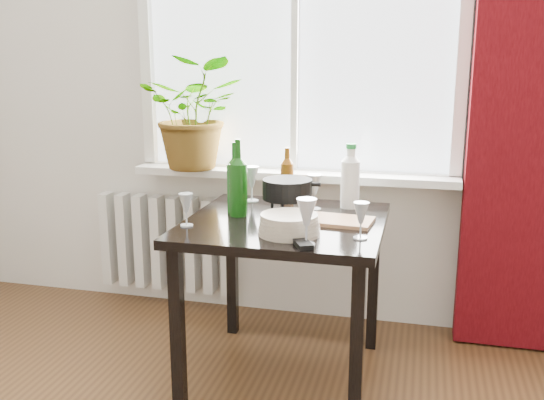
% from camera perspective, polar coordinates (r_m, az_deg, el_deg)
% --- Properties ---
extents(window, '(1.72, 0.08, 1.62)m').
position_cam_1_polar(window, '(3.23, 2.30, 16.30)').
color(window, white).
rests_on(window, ground).
extents(windowsill, '(1.72, 0.20, 0.04)m').
position_cam_1_polar(windowsill, '(3.21, 1.91, 2.43)').
color(windowsill, white).
rests_on(windowsill, ground).
extents(curtain, '(0.50, 0.12, 2.56)m').
position_cam_1_polar(curtain, '(3.09, 22.92, 9.78)').
color(curtain, '#3D0509').
rests_on(curtain, ground).
extents(radiator, '(0.80, 0.10, 0.55)m').
position_cam_1_polar(radiator, '(3.58, -9.89, -3.98)').
color(radiator, silver).
rests_on(radiator, ground).
extents(table, '(0.85, 0.85, 0.74)m').
position_cam_1_polar(table, '(2.66, 1.23, -3.78)').
color(table, black).
rests_on(table, ground).
extents(potted_plant, '(0.58, 0.51, 0.59)m').
position_cam_1_polar(potted_plant, '(3.26, -7.17, 8.12)').
color(potted_plant, '#38771F').
rests_on(potted_plant, windowsill).
extents(wine_bottle_left, '(0.10, 0.10, 0.33)m').
position_cam_1_polar(wine_bottle_left, '(2.74, -3.48, 2.17)').
color(wine_bottle_left, '#0D480F').
rests_on(wine_bottle_left, table).
extents(wine_bottle_right, '(0.10, 0.10, 0.35)m').
position_cam_1_polar(wine_bottle_right, '(2.68, -3.20, 2.16)').
color(wine_bottle_right, '#0E400C').
rests_on(wine_bottle_right, table).
extents(bottle_amber, '(0.07, 0.07, 0.27)m').
position_cam_1_polar(bottle_amber, '(2.98, 1.43, 2.52)').
color(bottle_amber, '#6C390C').
rests_on(bottle_amber, table).
extents(cleaning_bottle, '(0.11, 0.11, 0.31)m').
position_cam_1_polar(cleaning_bottle, '(2.84, 7.39, 2.33)').
color(cleaning_bottle, white).
rests_on(cleaning_bottle, table).
extents(wineglass_front_right, '(0.10, 0.10, 0.18)m').
position_cam_1_polar(wineglass_front_right, '(2.27, 3.26, -2.02)').
color(wineglass_front_right, silver).
rests_on(wineglass_front_right, table).
extents(wineglass_far_right, '(0.07, 0.07, 0.15)m').
position_cam_1_polar(wineglass_far_right, '(2.37, 8.36, -1.89)').
color(wineglass_far_right, '#B4BAC2').
rests_on(wineglass_far_right, table).
extents(wineglass_back_center, '(0.08, 0.08, 0.17)m').
position_cam_1_polar(wineglass_back_center, '(2.80, 4.00, 0.79)').
color(wineglass_back_center, '#B7BFC5').
rests_on(wineglass_back_center, table).
extents(wineglass_back_left, '(0.09, 0.09, 0.18)m').
position_cam_1_polar(wineglass_back_left, '(2.96, -1.93, 1.56)').
color(wineglass_back_left, silver).
rests_on(wineglass_back_left, table).
extents(wineglass_front_left, '(0.07, 0.07, 0.14)m').
position_cam_1_polar(wineglass_front_left, '(2.55, -8.08, -0.90)').
color(wineglass_front_left, silver).
rests_on(wineglass_front_left, table).
extents(plate_stack, '(0.30, 0.30, 0.08)m').
position_cam_1_polar(plate_stack, '(2.41, 1.62, -2.33)').
color(plate_stack, beige).
rests_on(plate_stack, table).
extents(fondue_pot, '(0.25, 0.22, 0.17)m').
position_cam_1_polar(fondue_pot, '(2.67, 1.45, 0.18)').
color(fondue_pot, black).
rests_on(fondue_pot, table).
extents(tv_remote, '(0.13, 0.18, 0.02)m').
position_cam_1_polar(tv_remote, '(2.30, 2.65, -3.89)').
color(tv_remote, black).
rests_on(tv_remote, table).
extents(cutting_board, '(0.31, 0.21, 0.02)m').
position_cam_1_polar(cutting_board, '(2.61, 6.20, -1.94)').
color(cutting_board, '#AF7A4F').
rests_on(cutting_board, table).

